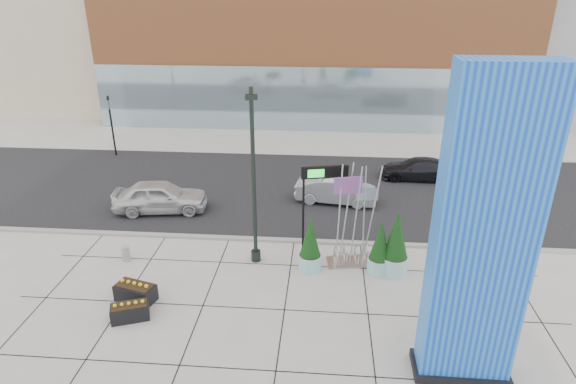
# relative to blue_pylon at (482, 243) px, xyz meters

# --- Properties ---
(ground) EXTENTS (160.00, 160.00, 0.00)m
(ground) POSITION_rel_blue_pylon_xyz_m (-6.54, 3.56, -4.48)
(ground) COLOR #9E9991
(ground) RESTS_ON ground
(street_asphalt) EXTENTS (80.00, 12.00, 0.02)m
(street_asphalt) POSITION_rel_blue_pylon_xyz_m (-6.54, 13.56, -4.47)
(street_asphalt) COLOR black
(street_asphalt) RESTS_ON ground
(curb_edge) EXTENTS (80.00, 0.30, 0.12)m
(curb_edge) POSITION_rel_blue_pylon_xyz_m (-6.54, 7.56, -4.42)
(curb_edge) COLOR gray
(curb_edge) RESTS_ON ground
(tower_podium) EXTENTS (34.00, 10.00, 11.00)m
(tower_podium) POSITION_rel_blue_pylon_xyz_m (-5.54, 30.56, 1.02)
(tower_podium) COLOR #AA5E31
(tower_podium) RESTS_ON ground
(tower_glass_front) EXTENTS (34.00, 0.60, 5.00)m
(tower_glass_front) POSITION_rel_blue_pylon_xyz_m (-5.54, 25.76, -1.98)
(tower_glass_front) COLOR #8CA5B2
(tower_glass_front) RESTS_ON ground
(blue_pylon) EXTENTS (2.79, 1.26, 9.28)m
(blue_pylon) POSITION_rel_blue_pylon_xyz_m (0.00, 0.00, 0.00)
(blue_pylon) COLOR blue
(blue_pylon) RESTS_ON ground
(lamp_post) EXTENTS (0.50, 0.40, 7.36)m
(lamp_post) POSITION_rel_blue_pylon_xyz_m (-7.05, 5.86, -1.47)
(lamp_post) COLOR black
(lamp_post) RESTS_ON ground
(public_art_sculpture) EXTENTS (2.09, 1.29, 4.44)m
(public_art_sculpture) POSITION_rel_blue_pylon_xyz_m (-3.03, 5.98, -3.32)
(public_art_sculpture) COLOR #B9BBBE
(public_art_sculpture) RESTS_ON ground
(concrete_bollard) EXTENTS (0.34, 0.34, 0.65)m
(concrete_bollard) POSITION_rel_blue_pylon_xyz_m (-12.54, 5.40, -4.15)
(concrete_bollard) COLOR gray
(concrete_bollard) RESTS_ON ground
(overhead_street_sign) EXTENTS (1.91, 0.61, 4.08)m
(overhead_street_sign) POSITION_rel_blue_pylon_xyz_m (-4.39, 6.36, -0.98)
(overhead_street_sign) COLOR black
(overhead_street_sign) RESTS_ON ground
(round_planter_east) EXTENTS (0.93, 0.93, 2.31)m
(round_planter_east) POSITION_rel_blue_pylon_xyz_m (-1.94, 5.36, -3.39)
(round_planter_east) COLOR #9ACFCF
(round_planter_east) RESTS_ON ground
(round_planter_mid) EXTENTS (1.10, 1.10, 2.76)m
(round_planter_mid) POSITION_rel_blue_pylon_xyz_m (-1.34, 5.36, -3.17)
(round_planter_mid) COLOR #9ACFCF
(round_planter_mid) RESTS_ON ground
(round_planter_west) EXTENTS (0.95, 0.95, 2.37)m
(round_planter_west) POSITION_rel_blue_pylon_xyz_m (-4.74, 5.36, -3.36)
(round_planter_west) COLOR #9ACFCF
(round_planter_west) RESTS_ON ground
(box_planter_north) EXTENTS (1.61, 1.11, 0.81)m
(box_planter_north) POSITION_rel_blue_pylon_xyz_m (-11.09, 2.72, -4.11)
(box_planter_north) COLOR black
(box_planter_north) RESTS_ON ground
(box_planter_south) EXTENTS (1.43, 1.05, 0.71)m
(box_planter_south) POSITION_rel_blue_pylon_xyz_m (-10.89, 1.64, -4.16)
(box_planter_south) COLOR black
(box_planter_south) RESTS_ON ground
(car_white_west) EXTENTS (4.95, 2.54, 1.61)m
(car_white_west) POSITION_rel_blue_pylon_xyz_m (-12.60, 10.25, -3.68)
(car_white_west) COLOR silver
(car_white_west) RESTS_ON ground
(car_silver_mid) EXTENTS (4.46, 2.05, 1.42)m
(car_silver_mid) POSITION_rel_blue_pylon_xyz_m (-3.61, 12.06, -3.77)
(car_silver_mid) COLOR #9C9FA3
(car_silver_mid) RESTS_ON ground
(car_dark_east) EXTENTS (4.43, 1.93, 1.27)m
(car_dark_east) POSITION_rel_blue_pylon_xyz_m (1.28, 15.83, -3.85)
(car_dark_east) COLOR black
(car_dark_east) RESTS_ON ground
(traffic_signal) EXTENTS (0.15, 0.18, 4.10)m
(traffic_signal) POSITION_rel_blue_pylon_xyz_m (-18.54, 18.56, -2.18)
(traffic_signal) COLOR black
(traffic_signal) RESTS_ON ground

